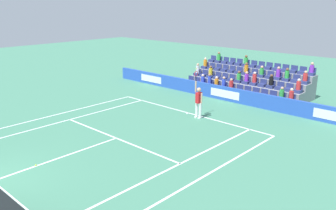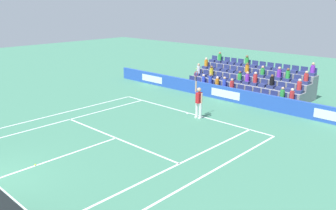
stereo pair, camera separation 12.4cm
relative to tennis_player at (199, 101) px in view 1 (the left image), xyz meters
The scene contains 12 objects.
line_baseline 1.44m from the tennis_player, 18.79° to the right, with size 10.97×0.10×0.01m, color white.
line_service 5.34m from the tennis_player, 79.16° to the left, with size 8.23×0.10×0.01m, color white.
line_centre_service 8.47m from the tennis_player, 83.27° to the left, with size 0.10×6.40×0.01m, color white.
line_singles_sideline_left 7.65m from the tennis_player, 47.71° to the left, with size 0.10×11.89×0.01m, color white.
line_singles_sideline_right 6.50m from the tennis_player, 119.15° to the left, with size 0.10×11.89×0.01m, color white.
line_doubles_sideline_left 8.62m from the tennis_player, 40.92° to the left, with size 0.10×11.89×0.01m, color white.
line_doubles_sideline_right 7.26m from the tennis_player, 128.73° to the left, with size 0.10×11.89×0.01m, color white.
line_centre_mark 1.42m from the tennis_player, 13.44° to the right, with size 0.10×0.20×0.01m, color white.
sponsor_barrier 4.34m from the tennis_player, 76.78° to the right, with size 21.08×0.22×0.93m.
tennis_player is the anchor object (origin of this frame).
stadium_stand 7.20m from the tennis_player, 82.17° to the right, with size 8.68×3.80×2.56m.
loose_tennis_ball 9.37m from the tennis_player, 83.82° to the left, with size 0.07×0.07×0.07m, color #D1E533.
Camera 1 is at (-12.59, 3.44, 6.32)m, focal length 37.31 mm.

